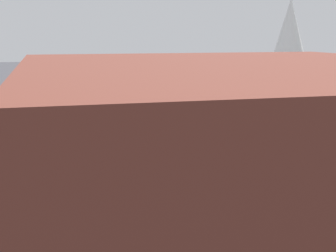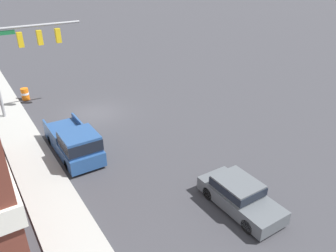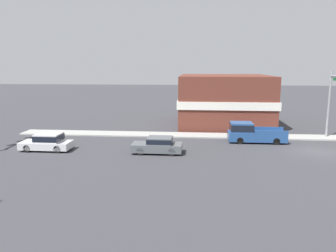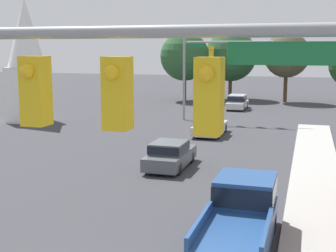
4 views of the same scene
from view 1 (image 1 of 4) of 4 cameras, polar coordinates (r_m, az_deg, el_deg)
name	(u,v)px [view 1 (image 1 of 4)]	position (r m, az deg, el deg)	size (l,w,h in m)	color
ground_plane	(6,172)	(25.56, -19.19, -5.30)	(200.00, 200.00, 0.00)	#38383D
car_lead	(244,136)	(29.31, 9.22, -1.25)	(1.82, 4.32, 1.42)	black
pickup_truck_parked	(117,164)	(22.24, -6.28, -4.59)	(2.04, 5.55, 1.96)	black
corner_brick_building	(244,183)	(12.58, 9.29, -6.82)	(12.62, 11.40, 6.27)	brown
church_steeple	(289,49)	(48.34, 14.51, 9.03)	(3.17, 3.17, 10.44)	white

